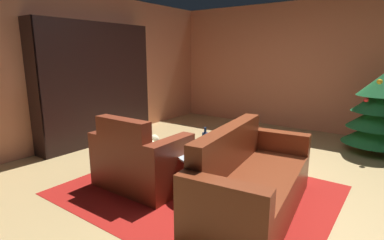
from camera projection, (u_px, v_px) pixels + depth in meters
name	position (u px, v px, depth m)	size (l,w,h in m)	color
ground_plane	(228.00, 181.00, 3.73)	(7.76, 7.76, 0.00)	tan
wall_back	(309.00, 67.00, 6.03)	(5.97, 0.06, 2.59)	#D78059
wall_left	(79.00, 69.00, 5.15)	(0.06, 6.58, 2.59)	#D78059
area_rug	(198.00, 190.00, 3.48)	(2.88, 2.32, 0.01)	maroon
bookshelf_unit	(102.00, 85.00, 5.27)	(0.34, 2.18, 2.07)	black
armchair_red	(140.00, 162.00, 3.51)	(1.05, 0.70, 0.87)	maroon
couch_red	(251.00, 184.00, 2.95)	(0.94, 1.86, 0.85)	maroon
coffee_table	(210.00, 157.00, 3.36)	(0.75, 0.75, 0.46)	black
book_stack_on_table	(206.00, 152.00, 3.31)	(0.21, 0.17, 0.07)	red
bottle_on_table	(205.00, 140.00, 3.52)	(0.07, 0.07, 0.26)	navy
decorated_tree	(378.00, 114.00, 4.68)	(0.98, 0.98, 1.26)	brown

